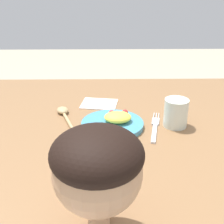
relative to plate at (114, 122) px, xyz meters
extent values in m
cube|color=brown|center=(0.07, 0.00, -0.03)|extent=(1.43, 0.96, 0.04)
cylinder|color=teal|center=(0.00, 0.00, -0.01)|extent=(0.20, 0.20, 0.02)
ellipsoid|color=#F2E147|center=(0.01, 0.00, 0.02)|extent=(0.09, 0.07, 0.03)
ellipsoid|color=red|center=(0.04, 0.03, 0.02)|extent=(0.03, 0.03, 0.03)
ellipsoid|color=red|center=(0.01, 0.03, 0.01)|extent=(0.04, 0.04, 0.02)
ellipsoid|color=red|center=(-0.01, 0.05, 0.01)|extent=(0.03, 0.03, 0.02)
cube|color=silver|center=(0.12, -0.06, -0.01)|extent=(0.04, 0.12, 0.01)
cube|color=silver|center=(0.14, 0.03, -0.01)|extent=(0.03, 0.05, 0.01)
cylinder|color=silver|center=(0.16, 0.07, -0.01)|extent=(0.01, 0.04, 0.00)
cylinder|color=silver|center=(0.15, 0.07, -0.01)|extent=(0.01, 0.04, 0.00)
cylinder|color=silver|center=(0.14, 0.07, -0.01)|extent=(0.01, 0.04, 0.00)
cylinder|color=tan|center=(-0.15, 0.02, -0.01)|extent=(0.05, 0.13, 0.01)
ellipsoid|color=tan|center=(-0.18, 0.11, 0.00)|extent=(0.06, 0.06, 0.02)
cylinder|color=silver|center=(0.20, 0.00, 0.03)|extent=(0.08, 0.08, 0.09)
sphere|color=tan|center=(-0.04, -0.45, 0.13)|extent=(0.16, 0.16, 0.16)
ellipsoid|color=black|center=(-0.04, -0.45, 0.17)|extent=(0.16, 0.16, 0.09)
cylinder|color=tan|center=(-0.04, -0.33, 0.01)|extent=(0.04, 0.24, 0.04)
cube|color=white|center=(-0.05, 0.18, -0.01)|extent=(0.15, 0.12, 0.00)
camera|label=1|loc=(-0.02, -0.88, 0.44)|focal=48.50mm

